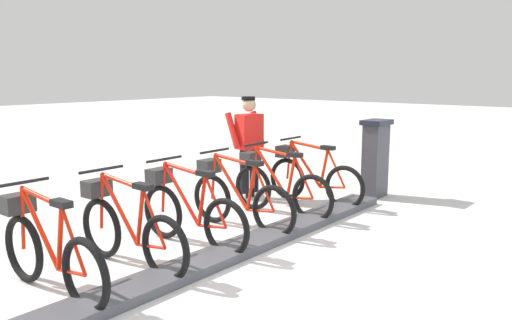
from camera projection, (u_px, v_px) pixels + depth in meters
The scene contains 10 objects.
ground_plane at pixel (239, 252), 5.72m from camera, with size 60.00×60.00×0.00m, color beige.
dock_rail_base at pixel (239, 248), 5.72m from camera, with size 0.44×6.00×0.10m, color #47474C.
payment_kiosk at pixel (375, 157), 8.25m from camera, with size 0.36×0.52×1.28m.
bike_docked_0 at pixel (311, 176), 7.87m from camera, with size 1.72×0.54×1.02m.
bike_docked_1 at pixel (277, 186), 7.21m from camera, with size 1.72×0.54×1.02m.
bike_docked_2 at pixel (237, 197), 6.55m from camera, with size 1.72×0.54×1.02m.
bike_docked_3 at pixel (188, 210), 5.89m from camera, with size 1.72×0.54×1.02m.
bike_docked_4 at pixel (126, 228), 5.24m from camera, with size 1.72×0.54×1.02m.
bike_docked_5 at pixel (47, 249), 4.58m from camera, with size 1.72×0.54×1.02m.
worker_near_rack at pixel (249, 143), 8.11m from camera, with size 0.54×0.67×1.66m.
Camera 1 is at (-3.64, 4.08, 2.00)m, focal length 35.20 mm.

